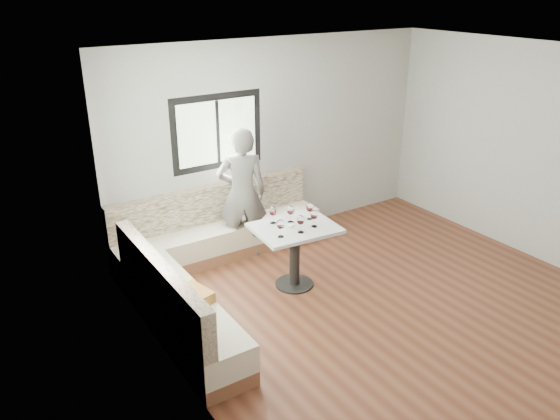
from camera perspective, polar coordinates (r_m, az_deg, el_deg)
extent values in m
cube|color=brown|center=(6.50, 11.63, -9.93)|extent=(5.00, 5.00, 0.01)
cube|color=white|center=(5.54, 13.99, 15.25)|extent=(5.00, 5.00, 0.01)
cube|color=#B7B7B2|center=(7.73, -0.50, 7.32)|extent=(5.00, 0.01, 2.80)
cube|color=#B7B7B2|center=(4.57, -10.22, -4.53)|extent=(0.01, 5.00, 2.80)
cube|color=#B7B7B2|center=(7.79, 25.90, 5.12)|extent=(0.01, 5.00, 2.80)
cube|color=black|center=(7.23, -6.55, 8.12)|extent=(1.30, 0.02, 1.00)
cube|color=black|center=(5.25, -14.22, 1.81)|extent=(0.02, 1.30, 1.00)
cube|color=brown|center=(7.50, -6.13, -4.16)|extent=(2.90, 0.55, 0.16)
cube|color=#EDE2C3|center=(7.40, -6.20, -2.61)|extent=(2.90, 0.55, 0.29)
cube|color=beige|center=(7.41, -7.05, 0.73)|extent=(2.90, 0.14, 0.50)
cube|color=brown|center=(5.99, -10.07, -12.05)|extent=(0.55, 2.25, 0.16)
cube|color=#EDE2C3|center=(5.87, -10.22, -10.24)|extent=(0.55, 2.25, 0.29)
cube|color=beige|center=(5.60, -12.44, -7.40)|extent=(0.14, 2.25, 0.50)
cube|color=#B3893C|center=(5.67, -9.47, -9.02)|extent=(0.46, 0.46, 0.11)
cylinder|color=black|center=(6.80, 1.50, -7.72)|extent=(0.47, 0.47, 0.02)
cylinder|color=black|center=(6.63, 1.53, -5.01)|extent=(0.13, 0.13, 0.75)
cube|color=silver|center=(6.45, 1.57, -1.91)|extent=(1.02, 0.82, 0.04)
imported|color=#625E5B|center=(7.18, -3.99, 1.74)|extent=(0.76, 0.65, 1.78)
cylinder|color=white|center=(6.42, 1.14, -1.64)|extent=(0.09, 0.09, 0.04)
sphere|color=black|center=(6.43, 1.19, -1.50)|extent=(0.02, 0.02, 0.02)
sphere|color=black|center=(6.42, 1.02, -1.56)|extent=(0.02, 0.02, 0.02)
sphere|color=black|center=(6.41, 1.22, -1.60)|extent=(0.02, 0.02, 0.02)
cylinder|color=white|center=(6.18, 0.07, -2.79)|extent=(0.07, 0.07, 0.01)
cylinder|color=white|center=(6.16, 0.07, -2.38)|extent=(0.01, 0.01, 0.09)
ellipsoid|color=white|center=(6.12, 0.07, -1.51)|extent=(0.09, 0.09, 0.11)
cylinder|color=#400508|center=(6.13, 0.07, -1.74)|extent=(0.06, 0.06, 0.02)
cylinder|color=white|center=(6.30, 2.17, -2.31)|extent=(0.07, 0.07, 0.01)
cylinder|color=white|center=(6.28, 2.17, -1.91)|extent=(0.01, 0.01, 0.09)
ellipsoid|color=white|center=(6.23, 2.19, -1.05)|extent=(0.09, 0.09, 0.11)
cylinder|color=#400508|center=(6.25, 2.18, -1.29)|extent=(0.06, 0.06, 0.02)
cylinder|color=white|center=(6.45, 3.58, -1.71)|extent=(0.07, 0.07, 0.01)
cylinder|color=white|center=(6.43, 3.59, -1.32)|extent=(0.01, 0.01, 0.09)
ellipsoid|color=white|center=(6.39, 3.61, -0.48)|extent=(0.09, 0.09, 0.11)
cylinder|color=#400508|center=(6.40, 3.61, -0.71)|extent=(0.06, 0.06, 0.02)
cylinder|color=white|center=(6.56, 1.11, -1.24)|extent=(0.07, 0.07, 0.01)
cylinder|color=white|center=(6.54, 1.11, -0.85)|extent=(0.01, 0.01, 0.09)
ellipsoid|color=white|center=(6.49, 1.12, -0.02)|extent=(0.09, 0.09, 0.11)
cylinder|color=#400508|center=(6.51, 1.11, -0.25)|extent=(0.06, 0.06, 0.02)
cylinder|color=white|center=(6.64, 3.12, -0.93)|extent=(0.07, 0.07, 0.01)
cylinder|color=white|center=(6.62, 3.13, -0.55)|extent=(0.01, 0.01, 0.09)
ellipsoid|color=white|center=(6.58, 3.14, 0.27)|extent=(0.09, 0.09, 0.11)
cylinder|color=#400508|center=(6.59, 3.14, 0.05)|extent=(0.06, 0.06, 0.02)
cylinder|color=white|center=(6.53, -0.73, -1.35)|extent=(0.07, 0.07, 0.01)
cylinder|color=white|center=(6.51, -0.73, -0.95)|extent=(0.01, 0.01, 0.09)
ellipsoid|color=white|center=(6.47, -0.74, -0.12)|extent=(0.09, 0.09, 0.11)
cylinder|color=#400508|center=(6.48, -0.74, -0.35)|extent=(0.06, 0.06, 0.02)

